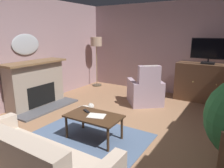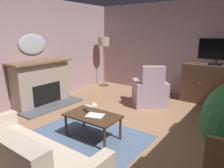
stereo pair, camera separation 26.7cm
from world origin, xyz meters
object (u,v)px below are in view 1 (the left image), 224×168
(tv_cabinet, at_px, (206,84))
(armchair_beside_cabinet, at_px, (145,92))
(floor_lamp, at_px, (96,46))
(folded_newspaper, at_px, (96,116))
(wall_mirror_oval, at_px, (26,44))
(television, at_px, (209,50))
(cat, at_px, (84,109))
(coffee_table, at_px, (94,118))
(tv_remote, at_px, (86,111))
(fireplace, at_px, (36,85))

(tv_cabinet, distance_m, armchair_beside_cabinet, 1.68)
(armchair_beside_cabinet, xyz_separation_m, floor_lamp, (-2.21, 0.88, 1.05))
(folded_newspaper, height_order, armchair_beside_cabinet, armchair_beside_cabinet)
(wall_mirror_oval, height_order, television, wall_mirror_oval)
(wall_mirror_oval, bearing_deg, armchair_beside_cabinet, 32.35)
(tv_cabinet, distance_m, cat, 3.34)
(wall_mirror_oval, bearing_deg, floor_lamp, 82.42)
(coffee_table, relative_size, cat, 1.45)
(tv_cabinet, bearing_deg, coffee_table, -112.08)
(television, distance_m, cat, 3.52)
(tv_remote, bearing_deg, coffee_table, -170.67)
(tv_remote, bearing_deg, folded_newspaper, -166.64)
(wall_mirror_oval, relative_size, cat, 1.14)
(tv_cabinet, xyz_separation_m, folded_newspaper, (-1.27, -3.27, -0.04))
(tv_cabinet, relative_size, armchair_beside_cabinet, 1.38)
(wall_mirror_oval, height_order, coffee_table, wall_mirror_oval)
(floor_lamp, bearing_deg, television, 2.19)
(fireplace, bearing_deg, coffee_table, -14.85)
(wall_mirror_oval, distance_m, cat, 2.17)
(tv_cabinet, height_order, tv_remote, tv_cabinet)
(fireplace, bearing_deg, tv_remote, -14.68)
(wall_mirror_oval, height_order, folded_newspaper, wall_mirror_oval)
(tv_remote, relative_size, armchair_beside_cabinet, 0.15)
(tv_remote, bearing_deg, wall_mirror_oval, 12.65)
(television, height_order, armchair_beside_cabinet, television)
(fireplace, xyz_separation_m, armchair_beside_cabinet, (2.29, 1.61, -0.21))
(tv_cabinet, height_order, armchair_beside_cabinet, armchair_beside_cabinet)
(fireplace, bearing_deg, tv_cabinet, 36.68)
(television, relative_size, cat, 1.34)
(wall_mirror_oval, distance_m, armchair_beside_cabinet, 3.24)
(wall_mirror_oval, xyz_separation_m, tv_remote, (2.29, -0.53, -1.10))
(television, xyz_separation_m, cat, (-2.23, -2.39, -1.29))
(television, xyz_separation_m, folded_newspaper, (-1.27, -3.21, -0.94))
(floor_lamp, bearing_deg, cat, -60.65)
(fireplace, bearing_deg, television, 36.13)
(tv_cabinet, bearing_deg, tv_remote, -115.77)
(television, height_order, folded_newspaper, television)
(tv_cabinet, xyz_separation_m, floor_lamp, (-3.50, -0.19, 0.89))
(fireplace, height_order, armchair_beside_cabinet, fireplace)
(fireplace, distance_m, wall_mirror_oval, 1.04)
(tv_cabinet, relative_size, television, 1.73)
(fireplace, relative_size, coffee_table, 1.70)
(coffee_table, bearing_deg, floor_lamp, 125.23)
(fireplace, relative_size, television, 1.85)
(wall_mirror_oval, distance_m, coffee_table, 2.83)
(television, bearing_deg, coffee_table, -112.41)
(floor_lamp, bearing_deg, coffee_table, -54.77)
(tv_remote, distance_m, armchair_beside_cabinet, 2.16)
(tv_cabinet, height_order, coffee_table, tv_cabinet)
(television, xyz_separation_m, floor_lamp, (-3.50, -0.13, -0.01))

